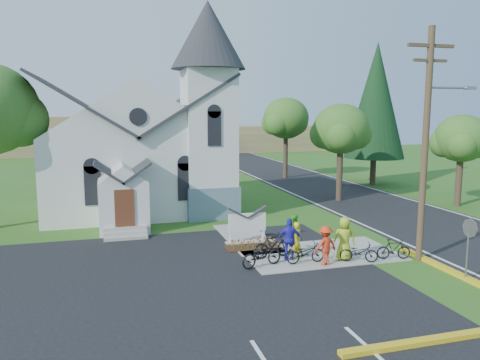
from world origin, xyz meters
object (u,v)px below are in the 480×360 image
object	(u,v)px
bike_1	(273,245)
cyclist_3	(325,245)
utility_pole	(427,138)
bike_4	(359,252)
bike_3	(394,249)
cyclist_0	(295,241)
cyclist_2	(290,239)
cyclist_1	(293,233)
cyclist_4	(344,239)
bike_2	(306,253)
bike_0	(262,255)
church_sign	(247,223)
stop_sign	(469,236)

from	to	relation	value
bike_1	cyclist_3	world-z (taller)	cyclist_3
utility_pole	bike_4	bearing A→B (deg)	172.40
bike_1	bike_3	size ratio (longest dim) A/B	1.27
cyclist_0	cyclist_2	world-z (taller)	cyclist_2
cyclist_3	cyclist_1	bearing A→B (deg)	-82.64
bike_3	utility_pole	bearing A→B (deg)	-89.71
cyclist_3	cyclist_4	world-z (taller)	cyclist_4
cyclist_1	bike_2	bearing A→B (deg)	108.75
cyclist_2	bike_3	world-z (taller)	cyclist_2
bike_0	bike_3	bearing A→B (deg)	-112.02
church_sign	bike_0	size ratio (longest dim) A/B	1.14
stop_sign	bike_2	size ratio (longest dim) A/B	1.43
bike_0	bike_3	size ratio (longest dim) A/B	1.29
bike_1	cyclist_4	bearing A→B (deg)	-118.84
cyclist_4	bike_3	bearing A→B (deg)	-170.29
stop_sign	cyclist_3	size ratio (longest dim) A/B	1.47
cyclist_1	cyclist_3	xyz separation A→B (m)	(0.63, -2.02, -0.05)
bike_4	stop_sign	bearing A→B (deg)	-113.85
bike_2	church_sign	bearing A→B (deg)	19.88
utility_pole	bike_2	bearing A→B (deg)	170.48
stop_sign	church_sign	bearing A→B (deg)	131.88
bike_0	cyclist_2	bearing A→B (deg)	-86.25
utility_pole	church_sign	bearing A→B (deg)	144.40
cyclist_2	cyclist_4	world-z (taller)	cyclist_4
cyclist_2	cyclist_4	xyz separation A→B (m)	(2.30, -0.65, 0.04)
bike_1	bike_4	bearing A→B (deg)	-122.50
stop_sign	cyclist_3	bearing A→B (deg)	144.82
cyclist_1	bike_4	world-z (taller)	cyclist_1
bike_4	cyclist_2	bearing A→B (deg)	91.50
cyclist_1	bike_1	size ratio (longest dim) A/B	0.94
cyclist_2	cyclist_4	bearing A→B (deg)	-179.29
cyclist_4	cyclist_3	bearing A→B (deg)	41.73
cyclist_0	bike_1	xyz separation A→B (m)	(-0.87, 0.47, -0.27)
cyclist_1	cyclist_4	size ratio (longest dim) A/B	0.93
church_sign	cyclist_0	world-z (taller)	cyclist_0
cyclist_1	cyclist_3	distance (m)	2.12
cyclist_1	cyclist_2	distance (m)	1.16
bike_0	bike_1	xyz separation A→B (m)	(0.85, 0.99, 0.06)
church_sign	bike_0	distance (m)	3.82
cyclist_1	cyclist_0	bearing A→B (deg)	94.58
stop_sign	cyclist_0	world-z (taller)	stop_sign
bike_3	bike_0	bearing A→B (deg)	98.69
church_sign	bike_1	xyz separation A→B (m)	(0.35, -2.76, -0.41)
bike_1	bike_4	distance (m)	3.73
stop_sign	cyclist_3	distance (m)	5.54
bike_1	bike_3	world-z (taller)	bike_1
cyclist_0	church_sign	bearing A→B (deg)	-82.45
stop_sign	cyclist_1	bearing A→B (deg)	134.60
stop_sign	cyclist_0	distance (m)	6.88
cyclist_3	cyclist_0	bearing A→B (deg)	-57.40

